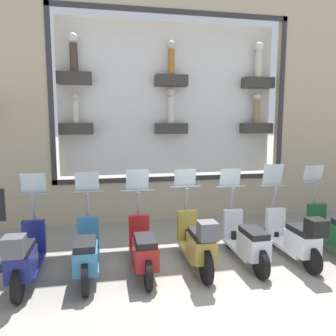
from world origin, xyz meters
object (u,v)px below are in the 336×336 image
Objects in this scene: scooter_white_2 at (295,237)px; scooter_red_5 at (143,249)px; scooter_navy_7 at (25,256)px; scooter_teal_6 at (87,252)px; scooter_silver_3 at (246,241)px; scooter_olive_4 at (197,242)px.

scooter_white_2 is 2.74m from scooter_red_5.
scooter_teal_6 is at bearing -86.02° from scooter_navy_7.
scooter_silver_3 is at bearing -89.03° from scooter_navy_7.
scooter_silver_3 is (0.07, 0.91, -0.03)m from scooter_white_2.
scooter_olive_4 is at bearing -91.67° from scooter_teal_6.
scooter_silver_3 is 3.65m from scooter_navy_7.
scooter_white_2 is 1.00× the size of scooter_silver_3.
scooter_olive_4 is (-0.05, 0.91, 0.06)m from scooter_silver_3.
scooter_teal_6 is (0.00, 2.74, 0.00)m from scooter_silver_3.
scooter_white_2 is at bearing -91.39° from scooter_red_5.
scooter_navy_7 is at bearing 89.94° from scooter_white_2.
scooter_red_5 reaches higher than scooter_navy_7.
scooter_white_2 reaches higher than scooter_red_5.
scooter_red_5 is (0.07, 2.74, -0.04)m from scooter_white_2.
scooter_white_2 is 3.65m from scooter_teal_6.
scooter_red_5 is at bearing -90.11° from scooter_teal_6.
scooter_red_5 is 1.00× the size of scooter_navy_7.
scooter_red_5 reaches higher than scooter_silver_3.
scooter_navy_7 reaches higher than scooter_olive_4.
scooter_teal_6 is (0.05, 1.83, -0.06)m from scooter_olive_4.
scooter_navy_7 is (0.00, 4.57, 0.01)m from scooter_white_2.
scooter_red_5 reaches higher than scooter_olive_4.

